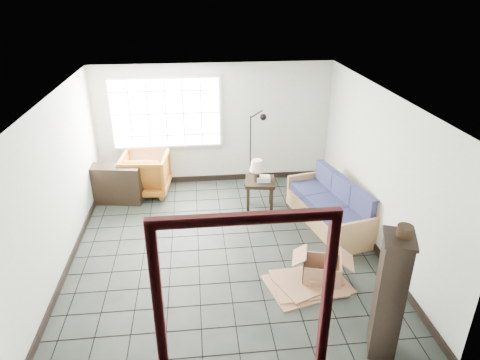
{
  "coord_description": "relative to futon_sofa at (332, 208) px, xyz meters",
  "views": [
    {
      "loc": [
        -0.41,
        -6.02,
        4.1
      ],
      "look_at": [
        0.28,
        0.3,
        1.12
      ],
      "focal_mm": 32.0,
      "sensor_mm": 36.0,
      "label": 1
    }
  ],
  "objects": [
    {
      "name": "ground",
      "position": [
        -2.02,
        -0.61,
        -0.32
      ],
      "size": [
        5.5,
        5.5,
        0.0
      ],
      "primitive_type": "plane",
      "color": "black",
      "rests_on": "ground"
    },
    {
      "name": "room_shell",
      "position": [
        -2.02,
        -0.58,
        1.36
      ],
      "size": [
        5.02,
        5.52,
        2.61
      ],
      "color": "beige",
      "rests_on": "ground"
    },
    {
      "name": "window_panel",
      "position": [
        -3.02,
        2.09,
        1.28
      ],
      "size": [
        2.32,
        0.08,
        1.52
      ],
      "color": "silver",
      "rests_on": "ground"
    },
    {
      "name": "doorway_trim",
      "position": [
        -2.02,
        -3.31,
        1.06
      ],
      "size": [
        1.8,
        0.08,
        2.2
      ],
      "color": "#340B0D",
      "rests_on": "ground"
    },
    {
      "name": "futon_sofa",
      "position": [
        0.0,
        0.0,
        0.0
      ],
      "size": [
        1.19,
        2.13,
        0.89
      ],
      "rotation": [
        0.0,
        0.0,
        0.23
      ],
      "color": "tan",
      "rests_on": "ground"
    },
    {
      "name": "armchair",
      "position": [
        -3.5,
        1.68,
        0.16
      ],
      "size": [
        1.01,
        0.96,
        0.96
      ],
      "primitive_type": "imported",
      "rotation": [
        0.0,
        0.0,
        3.04
      ],
      "color": "brown",
      "rests_on": "ground"
    },
    {
      "name": "side_table",
      "position": [
        -1.23,
        0.71,
        0.18
      ],
      "size": [
        0.63,
        0.63,
        0.62
      ],
      "rotation": [
        0.0,
        0.0,
        -0.14
      ],
      "color": "black",
      "rests_on": "ground"
    },
    {
      "name": "table_lamp",
      "position": [
        -1.3,
        0.68,
        0.6
      ],
      "size": [
        0.3,
        0.3,
        0.44
      ],
      "rotation": [
        0.0,
        0.0,
        0.04
      ],
      "color": "black",
      "rests_on": "side_table"
    },
    {
      "name": "projector",
      "position": [
        -1.18,
        0.68,
        0.34
      ],
      "size": [
        0.27,
        0.21,
        0.09
      ],
      "rotation": [
        0.0,
        0.0,
        -0.05
      ],
      "color": "silver",
      "rests_on": "side_table"
    },
    {
      "name": "floor_lamp",
      "position": [
        -1.16,
        1.78,
        0.58
      ],
      "size": [
        0.51,
        0.33,
        1.69
      ],
      "rotation": [
        0.0,
        0.0,
        0.32
      ],
      "color": "black",
      "rests_on": "ground"
    },
    {
      "name": "console_shelf",
      "position": [
        -4.05,
        1.32,
        0.07
      ],
      "size": [
        1.05,
        0.54,
        0.78
      ],
      "rotation": [
        0.0,
        0.0,
        -0.15
      ],
      "color": "black",
      "rests_on": "ground"
    },
    {
      "name": "tall_shelf",
      "position": [
        -0.3,
        -2.97,
        0.5
      ],
      "size": [
        0.47,
        0.53,
        1.62
      ],
      "rotation": [
        0.0,
        0.0,
        -0.36
      ],
      "color": "black",
      "rests_on": "ground"
    },
    {
      "name": "pot",
      "position": [
        -0.26,
        -2.96,
        1.36
      ],
      "size": [
        0.2,
        0.2,
        0.13
      ],
      "rotation": [
        0.0,
        0.0,
        0.21
      ],
      "color": "black",
      "rests_on": "tall_shelf"
    },
    {
      "name": "open_box",
      "position": [
        -0.65,
        -1.62,
        -0.14
      ],
      "size": [
        0.97,
        0.65,
        0.5
      ],
      "rotation": [
        0.0,
        0.0,
        -0.28
      ],
      "color": "#9B684B",
      "rests_on": "ground"
    },
    {
      "name": "cardboard_pile",
      "position": [
        -0.86,
        -1.7,
        -0.28
      ],
      "size": [
        1.34,
        1.09,
        0.17
      ],
      "rotation": [
        0.0,
        0.0,
        0.19
      ],
      "color": "#9B684B",
      "rests_on": "ground"
    }
  ]
}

